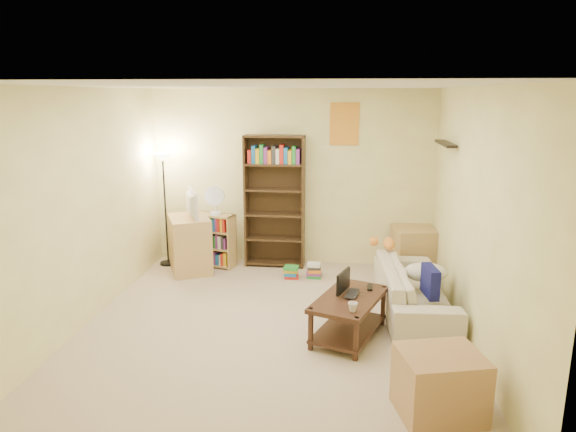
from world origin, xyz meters
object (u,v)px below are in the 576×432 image
at_px(tv_stand, 190,244).
at_px(sofa, 414,289).
at_px(coffee_table, 349,311).
at_px(desk_fan, 215,199).
at_px(side_table, 414,250).
at_px(tabby_cat, 386,243).
at_px(mug, 353,307).
at_px(end_cabinet, 440,384).
at_px(floor_lamp, 164,176).
at_px(laptop, 356,295).
at_px(short_bookshelf, 214,240).
at_px(television, 188,204).
at_px(tall_bookshelf, 275,198).

bearing_deg(tv_stand, sofa, -44.89).
distance_m(coffee_table, tv_stand, 2.85).
xyz_separation_m(desk_fan, side_table, (2.77, 0.10, -0.68)).
height_order(tabby_cat, mug, tabby_cat).
bearing_deg(end_cabinet, sofa, 88.36).
bearing_deg(desk_fan, floor_lamp, 175.84).
bearing_deg(end_cabinet, tabby_cat, 94.59).
bearing_deg(mug, desk_fan, 128.93).
distance_m(tabby_cat, floor_lamp, 3.22).
height_order(laptop, tv_stand, tv_stand).
distance_m(mug, tv_stand, 3.10).
relative_size(sofa, floor_lamp, 1.14).
bearing_deg(mug, tabby_cat, 75.90).
distance_m(desk_fan, floor_lamp, 0.80).
xyz_separation_m(tv_stand, desk_fan, (0.33, 0.18, 0.61)).
xyz_separation_m(laptop, end_cabinet, (0.62, -1.28, -0.19)).
bearing_deg(laptop, side_table, -11.37).
bearing_deg(short_bookshelf, coffee_table, -31.43).
xyz_separation_m(tv_stand, floor_lamp, (-0.41, 0.23, 0.91)).
relative_size(coffee_table, laptop, 3.50).
height_order(short_bookshelf, floor_lamp, floor_lamp).
distance_m(sofa, coffee_table, 1.04).
bearing_deg(tv_stand, television, 0.00).
distance_m(sofa, tv_stand, 3.13).
bearing_deg(laptop, mug, -174.72).
bearing_deg(desk_fan, mug, -51.07).
distance_m(desk_fan, end_cabinet, 4.18).
bearing_deg(laptop, floor_lamp, 64.20).
bearing_deg(coffee_table, mug, -64.59).
distance_m(short_bookshelf, side_table, 2.82).
distance_m(sofa, mug, 1.31).
bearing_deg(tv_stand, laptop, -62.58).
relative_size(sofa, mug, 14.39).
bearing_deg(tall_bookshelf, sofa, -38.20).
relative_size(side_table, end_cabinet, 1.03).
bearing_deg(tv_stand, tall_bookshelf, -7.34).
bearing_deg(tall_bookshelf, coffee_table, -63.51).
distance_m(tv_stand, tall_bookshelf, 1.35).
bearing_deg(end_cabinet, television, 133.35).
bearing_deg(television, mug, -158.78).
bearing_deg(television, laptop, -152.58).
bearing_deg(coffee_table, short_bookshelf, 153.99).
xyz_separation_m(mug, short_bookshelf, (-1.93, 2.38, -0.09)).
distance_m(sofa, laptop, 0.97).
xyz_separation_m(sofa, side_table, (0.17, 1.36, 0.05)).
relative_size(mug, floor_lamp, 0.08).
relative_size(sofa, desk_fan, 4.43).
bearing_deg(desk_fan, tv_stand, -151.60).
relative_size(laptop, tv_stand, 0.41).
xyz_separation_m(tall_bookshelf, short_bookshelf, (-0.86, -0.14, -0.61)).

